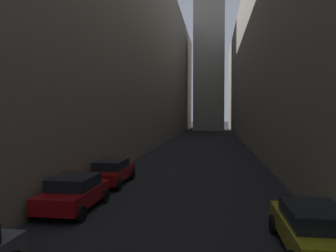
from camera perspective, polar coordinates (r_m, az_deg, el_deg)
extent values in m
plane|color=black|center=(42.44, 6.11, -3.42)|extent=(264.00, 264.00, 0.00)
cube|color=#756B5B|center=(47.11, -9.33, 12.47)|extent=(13.76, 108.00, 25.14)
cube|color=gray|center=(45.87, 21.16, 10.78)|extent=(12.18, 108.00, 22.22)
cube|color=gray|center=(83.60, 7.20, 14.07)|extent=(7.44, 7.44, 42.78)
cube|color=maroon|center=(14.70, -16.20, -11.62)|extent=(1.83, 3.98, 0.64)
cube|color=black|center=(14.64, -16.12, -9.39)|extent=(1.68, 2.11, 0.50)
cylinder|color=black|center=(16.35, -17.17, -11.38)|extent=(0.22, 0.63, 0.63)
cylinder|color=black|center=(15.67, -10.98, -11.92)|extent=(0.22, 0.63, 0.63)
cylinder|color=black|center=(14.03, -22.05, -13.71)|extent=(0.22, 0.63, 0.63)
cylinder|color=black|center=(13.24, -14.96, -14.60)|extent=(0.22, 0.63, 0.63)
cube|color=maroon|center=(19.46, -9.79, -8.17)|extent=(1.69, 4.40, 0.62)
cube|color=black|center=(19.25, -9.92, -6.61)|extent=(1.55, 2.33, 0.48)
cylinder|color=black|center=(21.17, -10.71, -8.19)|extent=(0.22, 0.65, 0.65)
cylinder|color=black|center=(20.69, -6.24, -8.41)|extent=(0.22, 0.65, 0.65)
cylinder|color=black|center=(18.42, -13.77, -9.78)|extent=(0.22, 0.65, 0.65)
cylinder|color=black|center=(17.87, -8.68, -10.11)|extent=(0.22, 0.65, 0.65)
cube|color=#A59919|center=(10.96, 23.93, -16.54)|extent=(1.71, 4.30, 0.64)
cube|color=black|center=(10.62, 24.26, -13.98)|extent=(1.57, 2.34, 0.48)
cylinder|color=black|center=(12.24, 17.96, -16.06)|extent=(0.22, 0.62, 0.62)
cylinder|color=black|center=(12.63, 25.91, -15.59)|extent=(0.22, 0.62, 0.62)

